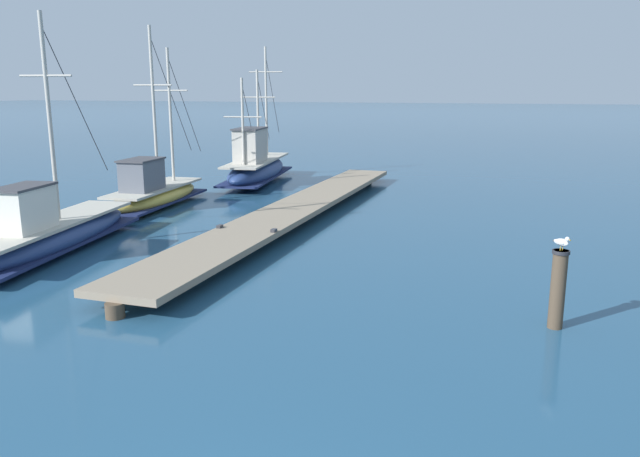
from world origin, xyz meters
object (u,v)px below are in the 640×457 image
object	(u,v)px
fishing_boat_0	(50,233)
fishing_boat_2	(256,166)
mooring_piling	(558,288)
perched_seagull	(562,242)
fishing_boat_1	(153,191)

from	to	relation	value
fishing_boat_0	fishing_boat_2	xyz separation A→B (m)	(-0.50, 13.01, 0.24)
mooring_piling	perched_seagull	bearing A→B (deg)	133.49
fishing_boat_0	fishing_boat_1	xyz separation A→B (m)	(-1.37, 6.41, 0.03)
fishing_boat_1	mooring_piling	bearing A→B (deg)	-28.38
fishing_boat_0	mooring_piling	xyz separation A→B (m)	(12.29, -0.97, 0.21)
fishing_boat_1	mooring_piling	size ratio (longest dim) A/B	4.94
fishing_boat_2	fishing_boat_0	bearing A→B (deg)	-87.81
fishing_boat_2	mooring_piling	distance (m)	18.94
fishing_boat_1	perched_seagull	size ratio (longest dim) A/B	22.97
fishing_boat_2	perched_seagull	distance (m)	18.95
fishing_boat_2	mooring_piling	xyz separation A→B (m)	(12.79, -13.97, -0.03)
perched_seagull	fishing_boat_1	bearing A→B (deg)	151.62
fishing_boat_0	mooring_piling	bearing A→B (deg)	-4.49
fishing_boat_1	fishing_boat_2	size ratio (longest dim) A/B	0.86
fishing_boat_2	mooring_piling	size ratio (longest dim) A/B	5.78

